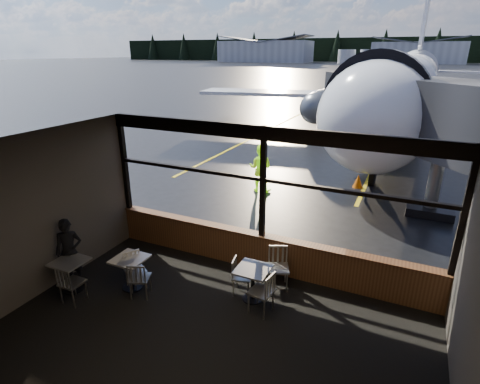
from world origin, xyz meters
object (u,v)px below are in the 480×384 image
Objects in this scene: cafe_table_near at (253,284)px; chair_mid_s at (140,278)px; airliner at (411,45)px; chair_near_w at (242,277)px; chair_near_n at (278,269)px; jet_bridge at (436,146)px; chair_mid_w at (136,271)px; passenger at (70,252)px; chair_left_s at (72,283)px; cafe_table_left at (72,275)px; cafe_table_mid at (131,273)px; ground_crew at (260,168)px; chair_near_e at (261,292)px; cone_nose at (358,181)px.

chair_mid_s reaches higher than cafe_table_near.
airliner is 21.11m from chair_near_w.
jet_bridge is at bearing -139.76° from chair_near_n.
cafe_table_near is at bearing -0.77° from chair_mid_s.
passenger reaches higher than chair_mid_w.
chair_near_w is 3.56m from chair_left_s.
cafe_table_left is 0.46m from chair_left_s.
chair_near_w is at bearing 141.33° from chair_mid_w.
passenger is (-4.32, -1.76, 0.30)m from chair_near_n.
chair_mid_w is at bearing -99.78° from airliner.
cafe_table_mid is at bearing -81.21° from chair_near_w.
airliner reaches higher than passenger.
cafe_table_near is (-1.74, -20.52, -4.99)m from airliner.
cafe_table_mid is 0.84× the size of chair_left_s.
cafe_table_mid is 7.05m from ground_crew.
chair_mid_s is (-5.56, -7.59, -1.81)m from jet_bridge.
chair_near_e is 0.72m from chair_near_w.
cafe_table_left is at bearing -102.50° from airliner.
chair_near_e is at bearing 129.55° from chair_mid_w.
cafe_table_mid is at bearing -128.54° from jet_bridge.
ground_crew reaches higher than cafe_table_near.
cafe_table_mid is at bearing 48.93° from chair_left_s.
jet_bridge is at bearing 48.76° from cafe_table_left.
chair_left_s is at bearing -39.31° from cafe_table_left.
ground_crew is (0.15, 6.99, 0.47)m from chair_mid_w.
cafe_table_near is 1.43× the size of cone_nose.
chair_mid_w reaches higher than cafe_table_left.
cafe_table_near is 0.42× the size of ground_crew.
cafe_table_mid is at bearing -99.99° from airliner.
cafe_table_left is at bearing 112.80° from chair_near_e.
chair_near_n is at bearing 8.03° from chair_mid_s.
ground_crew reaches higher than chair_mid_s.
cone_nose is (4.94, 9.34, -0.51)m from passenger.
chair_near_n is at bearing -19.35° from passenger.
passenger is at bearing -117.90° from cone_nose.
passenger is at bearing 71.41° from ground_crew.
passenger reaches higher than cone_nose.
airliner reaches higher than chair_mid_s.
chair_near_w is 0.83m from chair_near_n.
chair_mid_s is at bearing 7.13° from chair_near_n.
cafe_table_left is at bearing -86.18° from passenger.
ground_crew is at bearing 88.06° from cafe_table_mid.
ground_crew is at bearing -172.55° from chair_near_w.
chair_near_e reaches higher than chair_near_w.
cafe_table_near is 3.77m from chair_left_s.
chair_near_w is 3.91m from passenger.
chair_near_w is 0.98× the size of chair_mid_s.
ground_crew is at bearing 110.68° from cafe_table_near.
chair_left_s is 8.01m from ground_crew.
cafe_table_near is 8.27m from cone_nose.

